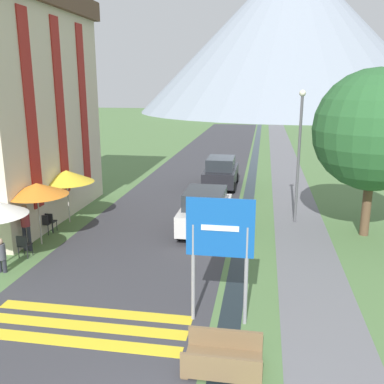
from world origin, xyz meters
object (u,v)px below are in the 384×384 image
at_px(cafe_umbrella_middle_orange, 37,189).
at_px(cafe_umbrella_rear_yellow, 67,176).
at_px(cafe_chair_far_right, 45,222).
at_px(cafe_chair_near_right, 24,244).
at_px(person_standing_terrace, 26,224).
at_px(streetlamp, 299,147).
at_px(footbridge, 223,360).
at_px(cafe_chair_far_left, 50,221).
at_px(hotel_building, 7,98).
at_px(road_sign, 220,241).
at_px(person_seated_far, 1,253).
at_px(parked_car_far, 221,172).
at_px(parked_car_near, 206,210).
at_px(tree_by_path, 374,130).

height_order(cafe_umbrella_middle_orange, cafe_umbrella_rear_yellow, cafe_umbrella_middle_orange).
height_order(cafe_chair_far_right, cafe_chair_near_right, same).
bearing_deg(person_standing_terrace, streetlamp, 27.10).
relative_size(footbridge, cafe_chair_far_left, 2.00).
distance_m(hotel_building, road_sign, 13.22).
bearing_deg(cafe_chair_far_right, road_sign, -14.30).
height_order(road_sign, streetlamp, streetlamp).
bearing_deg(person_standing_terrace, hotel_building, 124.87).
height_order(footbridge, person_seated_far, person_seated_far).
relative_size(cafe_chair_near_right, streetlamp, 0.15).
bearing_deg(parked_car_far, person_standing_terrace, -118.32).
xyz_separation_m(cafe_chair_far_right, person_seated_far, (0.39, -3.64, 0.15)).
xyz_separation_m(parked_car_near, streetlamp, (3.81, 1.87, 2.49)).
bearing_deg(streetlamp, road_sign, -105.83).
height_order(cafe_chair_far_left, cafe_chair_near_right, same).
bearing_deg(person_seated_far, cafe_umbrella_rear_yellow, 91.22).
distance_m(parked_car_far, cafe_chair_far_right, 11.43).
relative_size(footbridge, parked_car_far, 0.41).
height_order(hotel_building, cafe_chair_far_right, hotel_building).
distance_m(hotel_building, parked_car_near, 10.10).
relative_size(cafe_umbrella_middle_orange, tree_by_path, 0.36).
xyz_separation_m(hotel_building, person_standing_terrace, (2.75, -3.94, -4.41)).
bearing_deg(cafe_umbrella_middle_orange, cafe_umbrella_rear_yellow, 92.25).
relative_size(cafe_chair_far_left, cafe_umbrella_rear_yellow, 0.36).
relative_size(cafe_umbrella_rear_yellow, streetlamp, 0.41).
xyz_separation_m(cafe_chair_far_right, cafe_umbrella_middle_orange, (0.39, -1.06, 1.69)).
bearing_deg(cafe_chair_near_right, parked_car_near, 54.62).
bearing_deg(cafe_umbrella_rear_yellow, streetlamp, 9.73).
distance_m(cafe_chair_far_left, cafe_umbrella_rear_yellow, 2.15).
bearing_deg(cafe_chair_near_right, person_standing_terrace, 132.27).
relative_size(hotel_building, cafe_umbrella_middle_orange, 4.12).
bearing_deg(parked_car_far, tree_by_path, -47.92).
distance_m(cafe_umbrella_middle_orange, person_standing_terrace, 1.37).
bearing_deg(streetlamp, parked_car_near, -153.83).
relative_size(hotel_building, road_sign, 2.99).
bearing_deg(cafe_chair_far_left, road_sign, -33.48).
relative_size(cafe_umbrella_middle_orange, person_standing_terrace, 1.36).
xyz_separation_m(cafe_chair_far_left, person_standing_terrace, (0.15, -2.02, 0.53)).
height_order(parked_car_near, streetlamp, streetlamp).
bearing_deg(cafe_umbrella_rear_yellow, hotel_building, 169.68).
height_order(cafe_chair_far_left, person_standing_terrace, person_standing_terrace).
bearing_deg(tree_by_path, hotel_building, 179.79).
distance_m(parked_car_near, person_seated_far, 7.97).
bearing_deg(cafe_umbrella_middle_orange, tree_by_path, 14.18).
height_order(footbridge, parked_car_far, parked_car_far).
height_order(cafe_chair_far_right, person_standing_terrace, person_standing_terrace).
distance_m(parked_car_near, tree_by_path, 7.37).
bearing_deg(person_standing_terrace, footbridge, -35.52).
bearing_deg(hotel_building, cafe_chair_far_left, -36.49).
distance_m(cafe_chair_near_right, streetlamp, 11.75).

